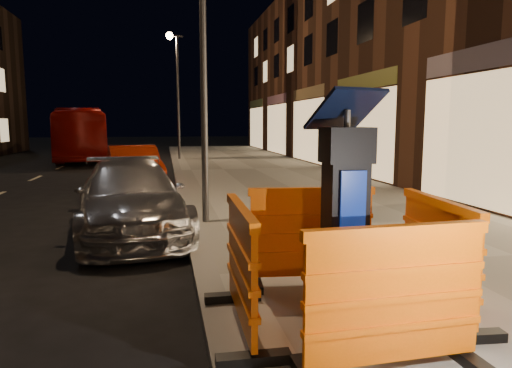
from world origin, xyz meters
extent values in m
plane|color=black|center=(0.00, 0.00, 0.00)|extent=(120.00, 120.00, 0.00)
cube|color=gray|center=(3.00, 0.00, 0.07)|extent=(6.00, 60.00, 0.15)
cube|color=slate|center=(0.00, 0.00, 0.07)|extent=(0.30, 60.00, 0.15)
cube|color=black|center=(1.12, -1.49, 1.14)|extent=(0.66, 0.66, 1.98)
cube|color=#F86406|center=(1.12, -2.44, 0.70)|extent=(1.44, 0.63, 1.11)
cube|color=#F86406|center=(1.12, -0.54, 0.70)|extent=(1.48, 0.73, 1.11)
cube|color=#F86406|center=(0.17, -1.49, 0.70)|extent=(0.61, 1.43, 1.11)
cube|color=#F86406|center=(2.07, -1.49, 0.70)|extent=(0.71, 1.47, 1.11)
imported|color=#B3B3B8|center=(-1.08, 2.96, 0.00)|extent=(2.35, 4.59, 1.28)
imported|color=#A7240A|center=(-1.38, 8.73, 0.00)|extent=(1.99, 4.06, 1.28)
imported|color=#890905|center=(-4.82, 19.98, 0.00)|extent=(3.81, 9.81, 2.67)
cylinder|color=#3F3F44|center=(0.25, 3.00, 3.15)|extent=(0.12, 0.12, 6.00)
cylinder|color=#3F3F44|center=(0.25, 18.00, 3.15)|extent=(0.12, 0.12, 6.00)
camera|label=1|loc=(-0.46, -5.29, 1.97)|focal=32.00mm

